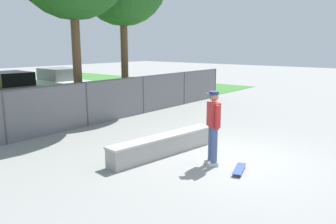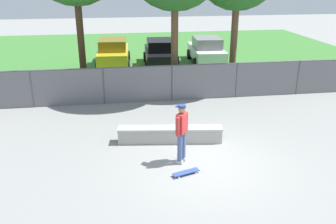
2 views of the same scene
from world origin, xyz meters
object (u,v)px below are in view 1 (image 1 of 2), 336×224
(concrete_ledge, at_px, (164,145))
(car_white, at_px, (59,83))
(skateboarder, at_px, (213,124))
(skateboard, at_px, (239,169))
(car_black, at_px, (10,88))

(concrete_ledge, xyz_separation_m, car_white, (4.11, 11.15, 0.57))
(skateboarder, bearing_deg, skateboard, -90.20)
(car_black, bearing_deg, skateboard, -94.42)
(car_black, relative_size, car_white, 1.00)
(concrete_ledge, bearing_deg, skateboard, -87.01)
(skateboarder, height_order, car_black, skateboarder)
(skateboarder, distance_m, skateboard, 1.21)
(concrete_ledge, distance_m, car_white, 11.90)
(skateboard, bearing_deg, car_white, 73.31)
(skateboard, bearing_deg, concrete_ledge, 92.99)
(car_black, bearing_deg, skateboarder, -94.67)
(concrete_ledge, height_order, skateboard, concrete_ledge)
(skateboard, xyz_separation_m, car_black, (1.00, 12.95, 0.77))
(skateboarder, distance_m, car_white, 13.22)
(car_white, bearing_deg, concrete_ledge, -110.25)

